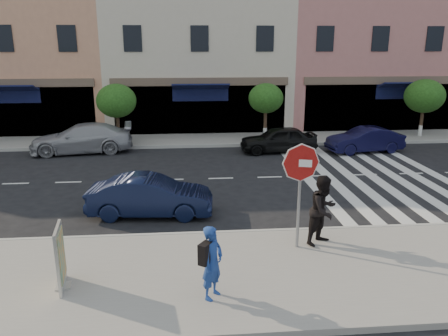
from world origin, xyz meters
TOP-DOWN VIEW (x-y plane):
  - ground at (0.00, 0.00)m, footprint 120.00×120.00m
  - sidewalk_near at (0.00, -3.75)m, footprint 60.00×4.50m
  - sidewalk_far at (0.00, 11.00)m, footprint 60.00×3.00m
  - building_west_mid at (-11.00, 17.00)m, footprint 10.00×9.00m
  - building_centre at (-0.50, 17.00)m, footprint 11.00×9.00m
  - building_east_mid at (11.50, 17.00)m, footprint 13.00×9.00m
  - street_tree_wb at (-5.00, 10.80)m, footprint 2.10×2.10m
  - street_tree_c at (3.00, 10.80)m, footprint 1.90×1.90m
  - street_tree_ea at (12.00, 10.80)m, footprint 2.20×2.20m
  - stop_sign at (1.46, -2.62)m, footprint 0.95×0.29m
  - photographer at (-0.86, -4.74)m, footprint 0.64×0.69m
  - walker at (2.17, -2.42)m, footprint 1.14×1.10m
  - poster_board at (-4.06, -4.08)m, footprint 0.37×0.91m
  - car_near_mid at (-2.50, 0.30)m, footprint 3.95×1.63m
  - car_far_left at (-6.53, 8.97)m, footprint 5.12×2.54m
  - car_far_mid at (3.21, 8.21)m, footprint 3.85×1.69m
  - car_far_right at (7.50, 7.83)m, footprint 3.92×1.81m

SIDE VIEW (x-z plane):
  - ground at x=0.00m, z-range 0.00..0.00m
  - sidewalk_near at x=0.00m, z-range 0.00..0.15m
  - sidewalk_far at x=0.00m, z-range 0.00..0.15m
  - car_far_right at x=7.50m, z-range 0.00..1.24m
  - car_near_mid at x=-2.50m, z-range 0.00..1.27m
  - car_far_mid at x=3.21m, z-range 0.00..1.29m
  - car_far_left at x=-6.53m, z-range 0.00..1.43m
  - poster_board at x=-4.06m, z-range 0.13..1.53m
  - photographer at x=-0.86m, z-range 0.15..1.73m
  - walker at x=2.17m, z-range 0.15..2.01m
  - stop_sign at x=1.46m, z-range 0.76..3.51m
  - street_tree_wb at x=-5.00m, z-range 0.78..3.84m
  - street_tree_c at x=3.00m, z-range 0.84..3.87m
  - street_tree_ea at x=12.00m, z-range 0.80..3.99m
  - building_centre at x=-0.50m, z-range 0.00..11.00m
  - building_east_mid at x=11.50m, z-range 0.00..13.00m
  - building_west_mid at x=-11.00m, z-range 0.00..14.00m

